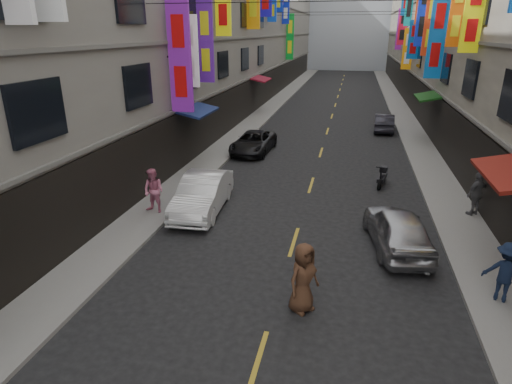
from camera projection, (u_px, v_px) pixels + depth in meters
The scene contains 14 objects.
sidewalk_left at pixel (264, 113), 38.05m from camera, with size 2.00×90.00×0.12m, color slate.
sidewalk_right at pixel (405, 118), 35.61m from camera, with size 2.00×90.00×0.12m, color slate.
haze_block at pixel (351, 7), 78.60m from camera, with size 18.00×8.00×22.00m, color #ACB4C0.
street_awnings at pixel (293, 114), 21.44m from camera, with size 13.99×35.20×0.41m.
lane_markings at pixel (330, 123), 34.11m from camera, with size 0.12×80.20×0.01m.
scooter_far_right at pixel (382, 176), 20.23m from camera, with size 0.65×1.79×1.14m.
car_left_mid at pixel (202, 194), 17.22m from camera, with size 1.59×4.57×1.51m, color white.
car_left_far at pixel (253, 142), 25.66m from camera, with size 2.05×4.46×1.24m, color black.
car_right_mid at pixel (397, 229), 14.28m from camera, with size 1.68×4.17×1.42m, color #A5A5A9.
car_right_far at pixel (384, 123), 31.14m from camera, with size 1.34×3.83×1.26m, color #29272F.
pedestrian_lfar at pixel (154, 191), 16.79m from camera, with size 0.87×0.59×1.78m, color #D36F91.
pedestrian_rnear at pixel (506, 272), 11.24m from camera, with size 1.09×0.56×1.69m, color #121B32.
pedestrian_rfar at pixel (477, 194), 16.55m from camera, with size 1.03×0.58×1.75m, color #5C5C5E.
pedestrian_crossing at pixel (303, 278), 10.98m from camera, with size 0.94×0.64×1.92m, color #503120.
Camera 1 is at (1.61, 4.67, 6.91)m, focal length 30.00 mm.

